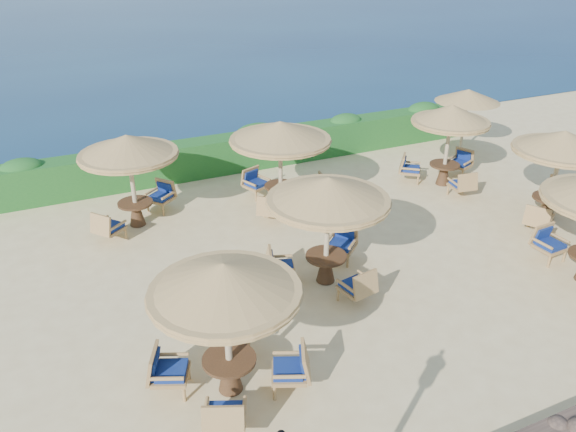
{
  "coord_description": "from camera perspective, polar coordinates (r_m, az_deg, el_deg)",
  "views": [
    {
      "loc": [
        -6.24,
        -10.1,
        7.37
      ],
      "look_at": [
        -1.26,
        0.8,
        1.3
      ],
      "focal_mm": 35.0,
      "sensor_mm": 36.0,
      "label": 1
    }
  ],
  "objects": [
    {
      "name": "cafe_set_5",
      "position": [
        18.47,
        16.07,
        8.31
      ],
      "size": [
        2.75,
        2.66,
        2.65
      ],
      "color": "tan",
      "rests_on": "ground"
    },
    {
      "name": "extra_parasol",
      "position": [
        21.41,
        17.81,
        11.55
      ],
      "size": [
        2.3,
        2.3,
        2.41
      ],
      "color": "tan",
      "rests_on": "ground"
    },
    {
      "name": "cafe_set_4",
      "position": [
        16.12,
        -0.78,
        7.18
      ],
      "size": [
        2.93,
        2.93,
        2.65
      ],
      "color": "tan",
      "rests_on": "ground"
    },
    {
      "name": "cafe_set_6",
      "position": [
        17.03,
        25.92,
        5.63
      ],
      "size": [
        2.78,
        2.62,
        2.65
      ],
      "color": "tan",
      "rests_on": "ground"
    },
    {
      "name": "cafe_set_3",
      "position": [
        15.59,
        -15.83,
        5.61
      ],
      "size": [
        2.66,
        2.66,
        2.65
      ],
      "color": "tan",
      "rests_on": "ground"
    },
    {
      "name": "cafe_set_1",
      "position": [
        12.45,
        4.07,
        0.77
      ],
      "size": [
        2.83,
        2.84,
        2.65
      ],
      "color": "tan",
      "rests_on": "ground"
    },
    {
      "name": "cafe_set_0",
      "position": [
        9.52,
        -6.31,
        -9.37
      ],
      "size": [
        2.85,
        2.85,
        2.65
      ],
      "color": "tan",
      "rests_on": "ground"
    },
    {
      "name": "hedge",
      "position": [
        19.6,
        -4.45,
        6.57
      ],
      "size": [
        18.0,
        0.9,
        1.2
      ],
      "primitive_type": "cube",
      "color": "#194F1D",
      "rests_on": "ground"
    },
    {
      "name": "ground",
      "position": [
        13.98,
        6.1,
        -5.14
      ],
      "size": [
        120.0,
        120.0,
        0.0
      ],
      "primitive_type": "plane",
      "color": "beige",
      "rests_on": "ground"
    }
  ]
}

